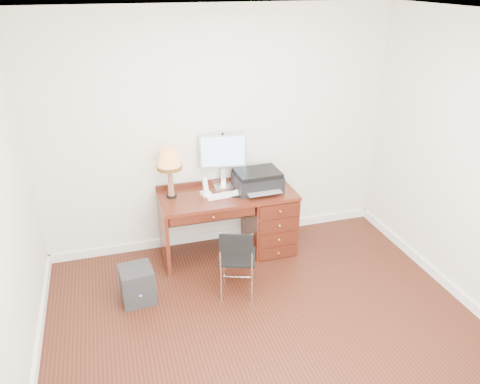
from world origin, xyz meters
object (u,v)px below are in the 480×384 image
object	(u,v)px
monitor	(223,154)
equipment_box	(137,284)
printer	(257,180)
leg_lamp	(169,162)
phone	(205,190)
desk	(255,216)
chair	(239,255)

from	to	relation	value
monitor	equipment_box	world-z (taller)	monitor
printer	leg_lamp	bearing A→B (deg)	173.50
monitor	phone	distance (m)	0.46
phone	equipment_box	world-z (taller)	phone
monitor	phone	xyz separation A→B (m)	(-0.25, -0.20, -0.32)
monitor	leg_lamp	xyz separation A→B (m)	(-0.62, -0.13, 0.03)
monitor	equipment_box	bearing A→B (deg)	-134.14
desk	monitor	bearing A→B (deg)	143.48
monitor	equipment_box	size ratio (longest dim) A/B	1.66
desk	leg_lamp	distance (m)	1.19
leg_lamp	equipment_box	xyz separation A→B (m)	(-0.49, -0.71, -0.97)
desk	leg_lamp	size ratio (longest dim) A/B	2.71
printer	phone	bearing A→B (deg)	177.07
monitor	equipment_box	distance (m)	1.68
leg_lamp	phone	distance (m)	0.51
leg_lamp	chair	xyz separation A→B (m)	(0.50, -0.90, -0.70)
leg_lamp	equipment_box	bearing A→B (deg)	-124.64
desk	phone	distance (m)	0.69
desk	printer	bearing A→B (deg)	21.19
monitor	phone	bearing A→B (deg)	-132.51
phone	desk	bearing A→B (deg)	-18.45
phone	monitor	bearing A→B (deg)	23.16
chair	phone	bearing A→B (deg)	118.93
desk	chair	bearing A→B (deg)	-117.95
printer	leg_lamp	size ratio (longest dim) A/B	0.93
monitor	phone	size ratio (longest dim) A/B	2.99
desk	phone	bearing A→B (deg)	177.24
leg_lamp	chair	world-z (taller)	leg_lamp
printer	phone	distance (m)	0.60
phone	leg_lamp	bearing A→B (deg)	153.64
printer	phone	world-z (taller)	printer
leg_lamp	printer	bearing A→B (deg)	-4.94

